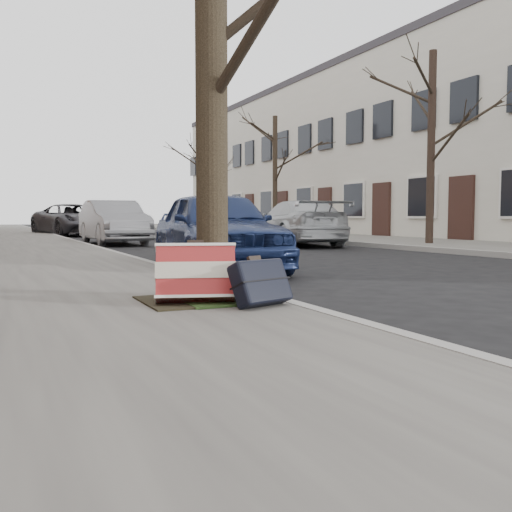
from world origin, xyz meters
name	(u,v)px	position (x,y,z in m)	size (l,w,h in m)	color
ground	(474,320)	(0.00, 0.00, 0.00)	(120.00, 120.00, 0.00)	black
far_sidewalk	(322,237)	(7.80, 15.00, 0.06)	(4.00, 70.00, 0.12)	slate
house_far	(418,152)	(13.15, 16.00, 3.60)	(6.70, 40.00, 7.20)	beige
dirt_patch	(193,300)	(-2.00, 1.20, 0.13)	(0.85, 0.85, 0.01)	black
suitcase_red	(196,274)	(-2.03, 1.05, 0.37)	(0.65, 0.18, 0.47)	maroon
suitcase_navy	(260,282)	(-1.60, 0.69, 0.32)	(0.51, 0.16, 0.36)	black
car_near_front	(217,229)	(-0.34, 4.96, 0.64)	(1.51, 3.75, 1.28)	navy
car_near_mid	(114,222)	(-0.16, 14.12, 0.67)	(1.41, 4.05, 1.33)	#929399
car_near_back	(72,220)	(-0.31, 22.48, 0.69)	(2.30, 4.98, 1.38)	#3A393E
car_far_front	(297,223)	(4.51, 11.10, 0.64)	(1.80, 4.43, 1.29)	#AAAEB2
car_far_back	(202,218)	(5.00, 20.56, 0.78)	(1.85, 4.59, 1.56)	maroon
tree_far_a	(431,148)	(7.20, 8.56, 2.68)	(0.21, 0.21, 5.11)	black
tree_far_b	(275,175)	(7.20, 17.80, 2.55)	(0.20, 0.20, 4.85)	black
tree_far_c	(205,188)	(7.20, 26.30, 2.39)	(0.20, 0.20, 4.53)	black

